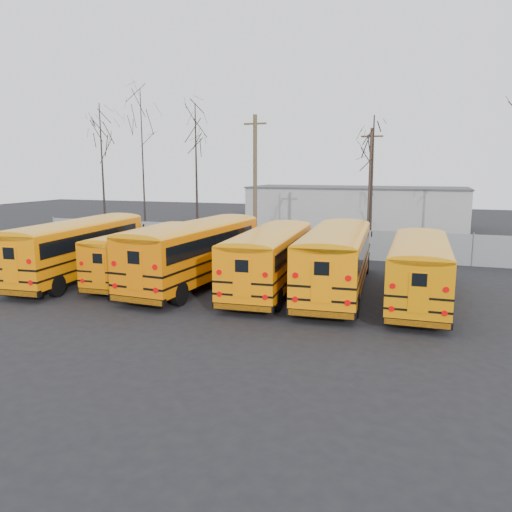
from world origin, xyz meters
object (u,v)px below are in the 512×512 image
at_px(bus_c, 197,248).
at_px(bus_f, 420,265).
at_px(bus_e, 336,255).
at_px(utility_pole_right, 370,188).
at_px(utility_pole_left, 255,180).
at_px(bus_b, 147,250).
at_px(bus_d, 271,254).
at_px(bus_a, 79,244).

bearing_deg(bus_c, bus_f, 4.04).
relative_size(bus_e, utility_pole_right, 1.34).
distance_m(bus_c, utility_pole_left, 13.42).
height_order(bus_b, bus_e, bus_e).
bearing_deg(bus_d, utility_pole_right, 73.96).
distance_m(bus_e, bus_f, 3.84).
bearing_deg(bus_a, bus_c, 2.07).
bearing_deg(utility_pole_left, bus_e, -53.44).
xyz_separation_m(bus_f, utility_pole_left, (-12.32, 12.86, 3.36)).
relative_size(bus_b, bus_e, 0.87).
distance_m(bus_a, bus_d, 10.75).
height_order(bus_b, bus_c, bus_c).
bearing_deg(bus_f, utility_pole_right, 104.23).
height_order(bus_f, utility_pole_right, utility_pole_right).
bearing_deg(bus_d, bus_a, -178.88).
relative_size(bus_a, bus_d, 1.05).
height_order(bus_b, utility_pole_left, utility_pole_left).
bearing_deg(bus_c, bus_a, -169.96).
bearing_deg(utility_pole_right, bus_e, -91.96).
bearing_deg(bus_e, bus_c, 179.68).
bearing_deg(utility_pole_right, bus_f, -77.22).
distance_m(bus_a, bus_b, 3.78).
height_order(utility_pole_left, utility_pole_right, utility_pole_left).
distance_m(bus_a, bus_e, 13.96).
bearing_deg(bus_b, bus_a, -167.64).
bearing_deg(bus_e, bus_b, 177.52).
height_order(bus_a, bus_c, bus_c).
bearing_deg(bus_f, utility_pole_left, 132.84).
distance_m(bus_b, bus_c, 3.12).
bearing_deg(bus_a, bus_b, 10.37).
distance_m(utility_pole_left, utility_pole_right, 8.57).
xyz_separation_m(bus_a, bus_d, (10.71, 0.95, -0.10)).
relative_size(bus_b, utility_pole_right, 1.16).
xyz_separation_m(bus_a, bus_f, (17.73, 0.90, -0.19)).
relative_size(bus_b, bus_c, 0.84).
xyz_separation_m(bus_a, bus_c, (6.74, 0.78, 0.04)).
relative_size(bus_d, bus_f, 1.06).
height_order(bus_d, utility_pole_left, utility_pole_left).
distance_m(bus_e, utility_pole_left, 15.47).
relative_size(bus_a, bus_e, 1.01).
relative_size(bus_c, bus_d, 1.07).
height_order(bus_c, bus_f, bus_c).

